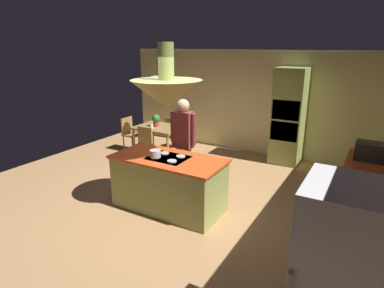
{
  "coord_description": "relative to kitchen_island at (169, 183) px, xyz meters",
  "views": [
    {
      "loc": [
        2.83,
        -4.28,
        2.68
      ],
      "look_at": [
        0.1,
        0.4,
        1.0
      ],
      "focal_mm": 30.19,
      "sensor_mm": 36.0,
      "label": 1
    }
  ],
  "objects": [
    {
      "name": "ground",
      "position": [
        0.0,
        0.2,
        -0.46
      ],
      "size": [
        8.16,
        8.16,
        0.0
      ],
      "primitive_type": "plane",
      "color": "#AD7F51"
    },
    {
      "name": "wall_back",
      "position": [
        0.0,
        3.65,
        0.81
      ],
      "size": [
        6.8,
        0.1,
        2.55
      ],
      "primitive_type": "cube",
      "color": "beige",
      "rests_on": "ground"
    },
    {
      "name": "kitchen_island",
      "position": [
        0.0,
        0.0,
        0.0
      ],
      "size": [
        1.86,
        0.91,
        0.93
      ],
      "color": "#8C934C",
      "rests_on": "ground"
    },
    {
      "name": "counter_run_right",
      "position": [
        2.84,
        0.8,
        0.01
      ],
      "size": [
        0.73,
        2.5,
        0.91
      ],
      "color": "#8C934C",
      "rests_on": "ground"
    },
    {
      "name": "oven_tower",
      "position": [
        1.1,
        3.24,
        0.64
      ],
      "size": [
        0.66,
        0.62,
        2.2
      ],
      "color": "#8C934C",
      "rests_on": "ground"
    },
    {
      "name": "refrigerator",
      "position": [
        2.8,
        -1.7,
        0.4
      ],
      "size": [
        0.72,
        0.74,
        1.72
      ],
      "color": "white",
      "rests_on": "ground"
    },
    {
      "name": "dining_table",
      "position": [
        -1.7,
        2.1,
        0.2
      ],
      "size": [
        1.12,
        0.88,
        0.76
      ],
      "color": "olive",
      "rests_on": "ground"
    },
    {
      "name": "person_at_island",
      "position": [
        -0.16,
        0.72,
        0.55
      ],
      "size": [
        0.53,
        0.23,
        1.75
      ],
      "color": "tan",
      "rests_on": "ground"
    },
    {
      "name": "range_hood",
      "position": [
        0.0,
        0.0,
        1.51
      ],
      "size": [
        1.1,
        1.1,
        1.0
      ],
      "color": "#8C934C"
    },
    {
      "name": "pendant_light_over_table",
      "position": [
        -1.7,
        2.1,
        1.4
      ],
      "size": [
        0.32,
        0.32,
        0.82
      ],
      "color": "beige"
    },
    {
      "name": "chair_facing_island",
      "position": [
        -1.7,
        1.44,
        0.04
      ],
      "size": [
        0.4,
        0.4,
        0.87
      ],
      "color": "olive",
      "rests_on": "ground"
    },
    {
      "name": "chair_by_back_wall",
      "position": [
        -1.7,
        2.76,
        0.04
      ],
      "size": [
        0.4,
        0.4,
        0.87
      ],
      "rotation": [
        0.0,
        0.0,
        3.14
      ],
      "color": "olive",
      "rests_on": "ground"
    },
    {
      "name": "chair_at_corner",
      "position": [
        -2.64,
        2.1,
        0.04
      ],
      "size": [
        0.4,
        0.4,
        0.87
      ],
      "rotation": [
        0.0,
        0.0,
        1.57
      ],
      "color": "olive",
      "rests_on": "ground"
    },
    {
      "name": "potted_plant_on_table",
      "position": [
        -1.78,
        2.09,
        0.47
      ],
      "size": [
        0.2,
        0.2,
        0.3
      ],
      "color": "#99382D",
      "rests_on": "dining_table"
    },
    {
      "name": "cup_on_table",
      "position": [
        -1.76,
        1.88,
        0.34
      ],
      "size": [
        0.07,
        0.07,
        0.09
      ],
      "primitive_type": "cylinder",
      "color": "white",
      "rests_on": "dining_table"
    },
    {
      "name": "canister_flour",
      "position": [
        2.84,
        0.18,
        0.56
      ],
      "size": [
        0.12,
        0.12,
        0.21
      ],
      "primitive_type": "cylinder",
      "color": "silver",
      "rests_on": "counter_run_right"
    },
    {
      "name": "canister_sugar",
      "position": [
        2.84,
        0.36,
        0.53
      ],
      "size": [
        0.12,
        0.12,
        0.15
      ],
      "primitive_type": "cylinder",
      "color": "silver",
      "rests_on": "counter_run_right"
    },
    {
      "name": "microwave_on_counter",
      "position": [
        2.84,
        1.54,
        0.59
      ],
      "size": [
        0.46,
        0.36,
        0.28
      ],
      "primitive_type": "cube",
      "color": "#232326",
      "rests_on": "counter_run_right"
    },
    {
      "name": "cooking_pot_on_cooktop",
      "position": [
        -0.16,
        -0.13,
        0.53
      ],
      "size": [
        0.18,
        0.18,
        0.12
      ],
      "primitive_type": "cylinder",
      "color": "#B2B2B7",
      "rests_on": "kitchen_island"
    }
  ]
}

